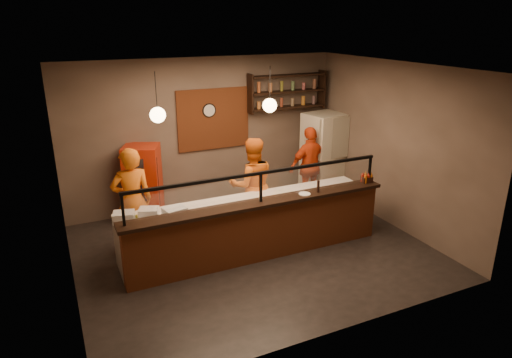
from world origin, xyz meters
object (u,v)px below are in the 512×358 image
fridge (323,155)px  pizza_dough (285,194)px  cook_mid (252,185)px  cook_left (132,201)px  pepper_mill (318,186)px  red_cooler (144,184)px  condiment_caddy (367,179)px  cook_right (310,166)px  wall_clock (209,110)px

fridge → pizza_dough: size_ratio=4.23×
pizza_dough → cook_mid: bearing=118.9°
cook_left → pepper_mill: size_ratio=8.88×
red_cooler → condiment_caddy: bearing=-10.2°
cook_mid → pizza_dough: cook_mid is taller
cook_mid → pizza_dough: 0.75m
fridge → cook_right: bearing=-158.9°
red_cooler → wall_clock: bearing=34.6°
wall_clock → condiment_caddy: wall_clock is taller
cook_right → cook_left: bearing=5.4°
pizza_dough → pepper_mill: pepper_mill is taller
cook_left → fridge: (4.49, 0.93, 0.02)m
cook_mid → cook_left: bearing=9.1°
cook_mid → fridge: 2.44m
pizza_dough → condiment_caddy: condiment_caddy is taller
cook_mid → fridge: fridge is taller
wall_clock → cook_right: (1.95, -0.98, -1.22)m
fridge → pizza_dough: bearing=-149.0°
wall_clock → condiment_caddy: 3.58m
red_cooler → pepper_mill: (2.55, -2.48, 0.38)m
cook_left → cook_right: size_ratio=1.09×
cook_mid → pepper_mill: bearing=131.9°
cook_mid → condiment_caddy: bearing=158.9°
fridge → pepper_mill: fridge is taller
red_cooler → condiment_caddy: red_cooler is taller
cook_right → condiment_caddy: cook_right is taller
fridge → pizza_dough: fridge is taller
fridge → cook_left: bearing=-178.3°
wall_clock → cook_mid: (0.26, -1.61, -1.18)m
pepper_mill → pizza_dough: bearing=125.4°
fridge → pepper_mill: (-1.50, -2.14, 0.20)m
cook_left → cook_right: (3.94, 0.60, -0.08)m
red_cooler → cook_mid: bearing=-12.5°
cook_mid → cook_right: (1.69, 0.63, -0.04)m
cook_left → condiment_caddy: size_ratio=10.14×
fridge → red_cooler: bearing=165.3°
wall_clock → cook_left: size_ratio=0.16×
cook_left → cook_mid: bearing=179.6°
cook_left → fridge: bearing=-167.8°
cook_left → red_cooler: cook_left is taller
wall_clock → cook_right: size_ratio=0.17×
cook_left → wall_clock: bearing=-141.1°
wall_clock → fridge: size_ratio=0.15×
cook_right → condiment_caddy: bearing=91.7°
cook_right → condiment_caddy: 1.77m
cook_right → red_cooler: (-3.50, 0.67, -0.09)m
wall_clock → cook_mid: size_ratio=0.16×
cook_left → red_cooler: bearing=-108.8°
cook_mid → pizza_dough: size_ratio=4.03×
cook_right → pepper_mill: bearing=59.1°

